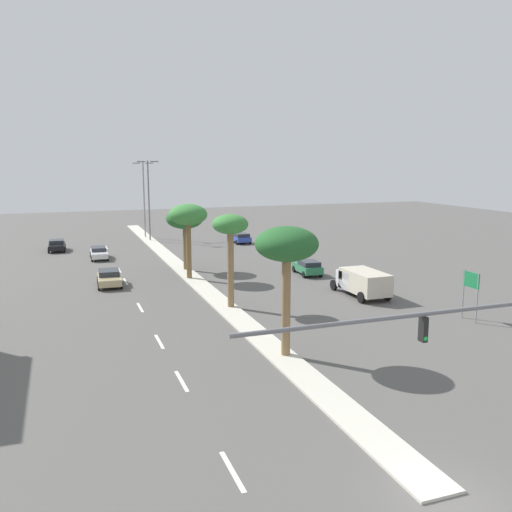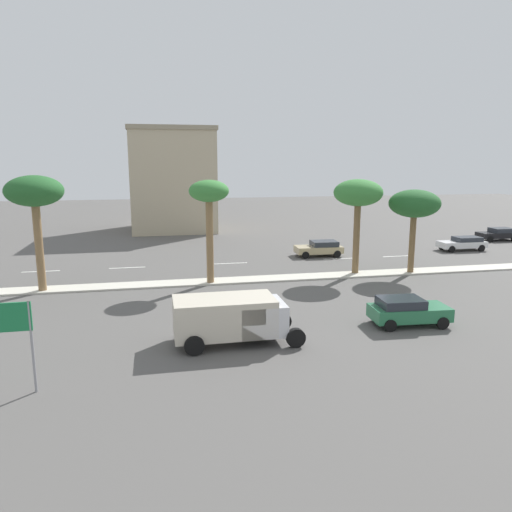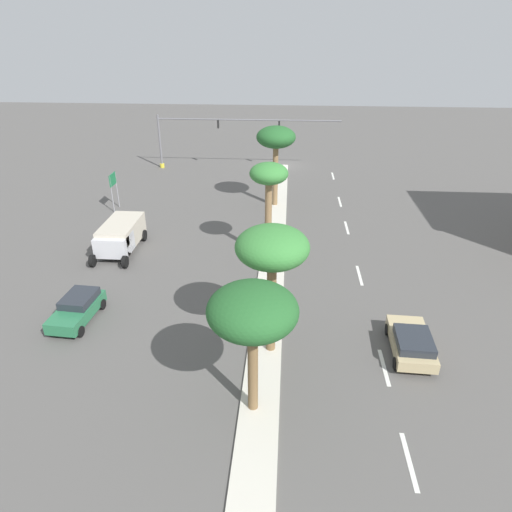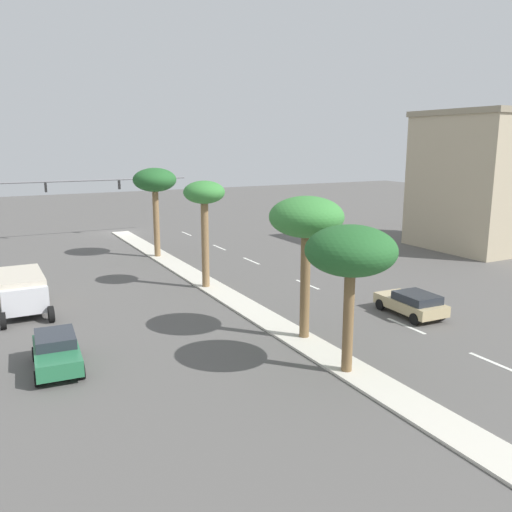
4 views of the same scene
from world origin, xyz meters
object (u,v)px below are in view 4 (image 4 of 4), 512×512
Objects in this scene: sedan_tan_front at (412,303)px; box_truck at (22,291)px; traffic_signal_gantry at (36,198)px; palm_tree_inboard at (204,198)px; commercial_building at (486,180)px; palm_tree_front at (155,182)px; palm_tree_center at (351,253)px; palm_tree_near at (306,220)px; sedan_green_far at (56,351)px.

box_truck reaches higher than sedan_tan_front.
box_truck is at bearing 81.87° from traffic_signal_gantry.
palm_tree_inboard is at bearing 179.30° from box_truck.
palm_tree_front is at bearing -18.89° from commercial_building.
palm_tree_inboard reaches higher than box_truck.
palm_tree_front reaches higher than sedan_tan_front.
palm_tree_center reaches higher than traffic_signal_gantry.
traffic_signal_gantry is at bearing -64.69° from sedan_tan_front.
commercial_building is 1.77× the size of palm_tree_near.
palm_tree_inboard is (28.36, 1.35, -0.16)m from commercial_building.
commercial_building is 32.83m from palm_tree_center.
sedan_green_far is at bearing 40.14° from palm_tree_inboard.
palm_tree_near is (27.67, 12.41, -0.22)m from commercial_building.
box_truck is at bearing -53.51° from palm_tree_center.
sedan_green_far is 0.70× the size of box_truck.
sedan_tan_front is at bearing 174.63° from sedan_green_far.
palm_tree_front is 23.49m from sedan_green_far.
traffic_signal_gantry is 3.06× the size of palm_tree_inboard.
sedan_tan_front is 22.30m from box_truck.
palm_tree_center is (28.28, 16.65, -0.98)m from commercial_building.
palm_tree_near is 1.66× the size of sedan_tan_front.
palm_tree_inboard is 1.13× the size of palm_tree_center.
palm_tree_inboard is 15.00m from sedan_green_far.
palm_tree_inboard is at bearing -139.86° from sedan_green_far.
box_truck is (19.42, -10.96, 0.51)m from sedan_tan_front.
palm_tree_center is (0.61, 4.24, -0.75)m from palm_tree_near.
commercial_building is 2.94× the size of sedan_tan_front.
traffic_signal_gantry reaches higher than sedan_tan_front.
palm_tree_center is 13.27m from sedan_green_far.
palm_tree_center reaches higher than sedan_tan_front.
palm_tree_center is at bearing 90.31° from palm_tree_inboard.
palm_tree_front is 16.61m from box_truck.
palm_tree_inboard is 12.32m from box_truck.
sedan_tan_front is at bearing -178.12° from palm_tree_near.
traffic_signal_gantry is at bearing -78.11° from palm_tree_center.
palm_tree_inboard is at bearing 2.72° from commercial_building.
palm_tree_center is at bearing 101.89° from traffic_signal_gantry.
sedan_green_far is at bearing -30.03° from palm_tree_center.
sedan_green_far reaches higher than sedan_tan_front.
commercial_building reaches higher than palm_tree_near.
palm_tree_center is (-0.08, 15.31, -0.82)m from palm_tree_inboard.
sedan_green_far is (10.82, -6.25, -4.46)m from palm_tree_center.
palm_tree_inboard is 11.08m from palm_tree_near.
box_truck is (39.70, 1.21, -4.96)m from commercial_building.
palm_tree_inboard is 15.33m from palm_tree_center.
box_truck is (11.34, -0.14, -4.80)m from palm_tree_inboard.
palm_tree_center is at bearing 89.91° from palm_tree_front.
palm_tree_near is 1.19× the size of box_truck.
palm_tree_near is at bearing 170.02° from sedan_green_far.
commercial_building is 2.10× the size of box_truck.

